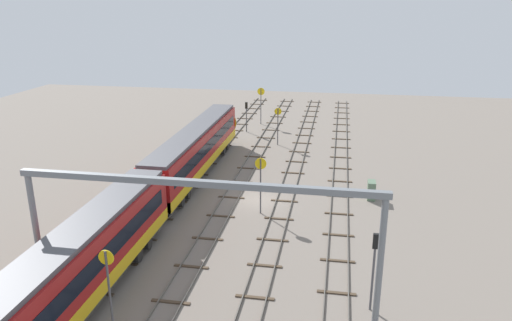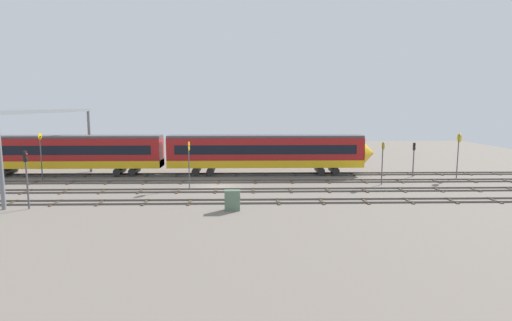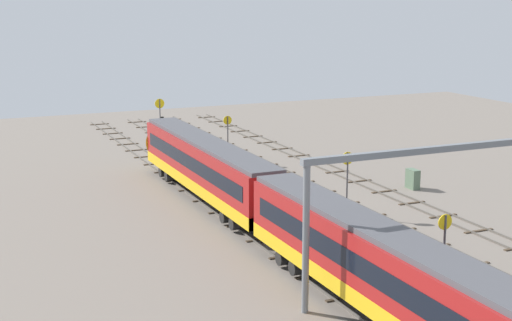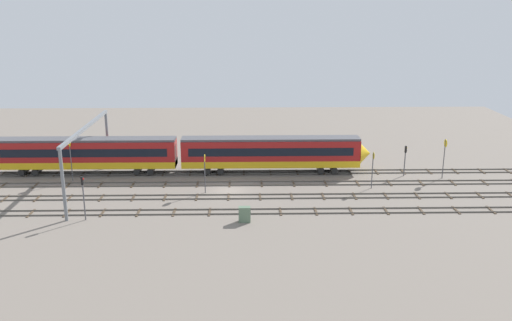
{
  "view_description": "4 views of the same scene",
  "coord_description": "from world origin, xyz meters",
  "px_view_note": "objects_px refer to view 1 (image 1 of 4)",
  "views": [
    {
      "loc": [
        -40.12,
        -6.87,
        17.12
      ],
      "look_at": [
        5.17,
        1.05,
        1.99
      ],
      "focal_mm": 34.08,
      "sensor_mm": 36.0,
      "label": 1
    },
    {
      "loc": [
        3.05,
        -43.38,
        8.65
      ],
      "look_at": [
        4.22,
        3.77,
        2.28
      ],
      "focal_mm": 28.91,
      "sensor_mm": 36.0,
      "label": 2
    },
    {
      "loc": [
        -49.19,
        27.09,
        16.02
      ],
      "look_at": [
        4.73,
        3.28,
        3.09
      ],
      "focal_mm": 52.3,
      "sensor_mm": 36.0,
      "label": 3
    },
    {
      "loc": [
        2.03,
        -64.56,
        22.59
      ],
      "look_at": [
        3.37,
        1.41,
        3.45
      ],
      "focal_mm": 38.62,
      "sensor_mm": 36.0,
      "label": 4
    }
  ],
  "objects_px": {
    "train": "(153,193)",
    "signal_light_trackside_departure": "(374,261)",
    "overhead_gantry": "(197,213)",
    "speed_sign_far_trackside": "(278,121)",
    "speed_sign_distant_end": "(261,100)",
    "signal_light_trackside_approach": "(246,112)",
    "relay_cabinet": "(371,190)",
    "speed_sign_mid_trackside": "(261,177)",
    "speed_sign_near_foreground": "(109,287)"
  },
  "relations": [
    {
      "from": "speed_sign_distant_end",
      "to": "relay_cabinet",
      "type": "distance_m",
      "value": 30.07
    },
    {
      "from": "speed_sign_distant_end",
      "to": "signal_light_trackside_approach",
      "type": "bearing_deg",
      "value": 165.8
    },
    {
      "from": "train",
      "to": "signal_light_trackside_departure",
      "type": "bearing_deg",
      "value": -118.03
    },
    {
      "from": "train",
      "to": "speed_sign_far_trackside",
      "type": "distance_m",
      "value": 25.13
    },
    {
      "from": "speed_sign_distant_end",
      "to": "relay_cabinet",
      "type": "relative_size",
      "value": 3.15
    },
    {
      "from": "speed_sign_far_trackside",
      "to": "speed_sign_near_foreground",
      "type": "bearing_deg",
      "value": 174.69
    },
    {
      "from": "train",
      "to": "signal_light_trackside_departure",
      "type": "height_order",
      "value": "train"
    },
    {
      "from": "speed_sign_near_foreground",
      "to": "signal_light_trackside_approach",
      "type": "height_order",
      "value": "speed_sign_near_foreground"
    },
    {
      "from": "speed_sign_near_foreground",
      "to": "overhead_gantry",
      "type": "bearing_deg",
      "value": -47.97
    },
    {
      "from": "overhead_gantry",
      "to": "speed_sign_far_trackside",
      "type": "height_order",
      "value": "overhead_gantry"
    },
    {
      "from": "speed_sign_distant_end",
      "to": "overhead_gantry",
      "type": "bearing_deg",
      "value": -175.01
    },
    {
      "from": "overhead_gantry",
      "to": "speed_sign_distant_end",
      "type": "height_order",
      "value": "overhead_gantry"
    },
    {
      "from": "speed_sign_distant_end",
      "to": "signal_light_trackside_departure",
      "type": "xyz_separation_m",
      "value": [
        -43.29,
        -13.6,
        -0.37
      ]
    },
    {
      "from": "speed_sign_distant_end",
      "to": "speed_sign_far_trackside",
      "type": "bearing_deg",
      "value": -159.62
    },
    {
      "from": "train",
      "to": "signal_light_trackside_approach",
      "type": "height_order",
      "value": "train"
    },
    {
      "from": "speed_sign_mid_trackside",
      "to": "speed_sign_far_trackside",
      "type": "relative_size",
      "value": 1.05
    },
    {
      "from": "overhead_gantry",
      "to": "signal_light_trackside_departure",
      "type": "distance_m",
      "value": 10.33
    },
    {
      "from": "speed_sign_near_foreground",
      "to": "speed_sign_mid_trackside",
      "type": "distance_m",
      "value": 18.25
    },
    {
      "from": "speed_sign_near_foreground",
      "to": "speed_sign_far_trackside",
      "type": "distance_m",
      "value": 38.52
    },
    {
      "from": "train",
      "to": "relay_cabinet",
      "type": "relative_size",
      "value": 29.86
    },
    {
      "from": "signal_light_trackside_approach",
      "to": "signal_light_trackside_departure",
      "type": "relative_size",
      "value": 0.84
    },
    {
      "from": "speed_sign_far_trackside",
      "to": "speed_sign_mid_trackside",
      "type": "bearing_deg",
      "value": -176.5
    },
    {
      "from": "train",
      "to": "speed_sign_mid_trackside",
      "type": "xyz_separation_m",
      "value": [
        3.45,
        -8.05,
        0.57
      ]
    },
    {
      "from": "speed_sign_far_trackside",
      "to": "signal_light_trackside_departure",
      "type": "relative_size",
      "value": 0.96
    },
    {
      "from": "train",
      "to": "speed_sign_far_trackside",
      "type": "height_order",
      "value": "train"
    },
    {
      "from": "speed_sign_mid_trackside",
      "to": "relay_cabinet",
      "type": "distance_m",
      "value": 10.8
    },
    {
      "from": "speed_sign_far_trackside",
      "to": "overhead_gantry",
      "type": "bearing_deg",
      "value": -179.78
    },
    {
      "from": "speed_sign_mid_trackside",
      "to": "signal_light_trackside_approach",
      "type": "distance_m",
      "value": 27.0
    },
    {
      "from": "speed_sign_near_foreground",
      "to": "relay_cabinet",
      "type": "relative_size",
      "value": 3.25
    },
    {
      "from": "overhead_gantry",
      "to": "relay_cabinet",
      "type": "distance_m",
      "value": 22.44
    },
    {
      "from": "speed_sign_distant_end",
      "to": "signal_light_trackside_departure",
      "type": "distance_m",
      "value": 45.38
    },
    {
      "from": "train",
      "to": "signal_light_trackside_approach",
      "type": "relative_size",
      "value": 12.2
    },
    {
      "from": "signal_light_trackside_approach",
      "to": "speed_sign_far_trackside",
      "type": "bearing_deg",
      "value": -137.56
    },
    {
      "from": "speed_sign_distant_end",
      "to": "speed_sign_mid_trackside",
      "type": "bearing_deg",
      "value": -170.69
    },
    {
      "from": "overhead_gantry",
      "to": "train",
      "type": "bearing_deg",
      "value": 32.6
    },
    {
      "from": "speed_sign_near_foreground",
      "to": "speed_sign_distant_end",
      "type": "relative_size",
      "value": 1.03
    },
    {
      "from": "speed_sign_far_trackside",
      "to": "relay_cabinet",
      "type": "relative_size",
      "value": 2.77
    },
    {
      "from": "speed_sign_distant_end",
      "to": "speed_sign_near_foreground",
      "type": "bearing_deg",
      "value": -179.71
    },
    {
      "from": "overhead_gantry",
      "to": "signal_light_trackside_approach",
      "type": "bearing_deg",
      "value": 7.26
    },
    {
      "from": "speed_sign_distant_end",
      "to": "signal_light_trackside_approach",
      "type": "height_order",
      "value": "speed_sign_distant_end"
    },
    {
      "from": "overhead_gantry",
      "to": "speed_sign_distant_end",
      "type": "relative_size",
      "value": 3.79
    },
    {
      "from": "train",
      "to": "overhead_gantry",
      "type": "height_order",
      "value": "overhead_gantry"
    },
    {
      "from": "train",
      "to": "speed_sign_distant_end",
      "type": "distance_m",
      "value": 34.61
    },
    {
      "from": "overhead_gantry",
      "to": "signal_light_trackside_approach",
      "type": "relative_size",
      "value": 4.88
    },
    {
      "from": "relay_cabinet",
      "to": "speed_sign_mid_trackside",
      "type": "bearing_deg",
      "value": 117.11
    },
    {
      "from": "speed_sign_mid_trackside",
      "to": "overhead_gantry",
      "type": "bearing_deg",
      "value": 175.45
    },
    {
      "from": "speed_sign_distant_end",
      "to": "relay_cabinet",
      "type": "height_order",
      "value": "speed_sign_distant_end"
    },
    {
      "from": "speed_sign_mid_trackside",
      "to": "speed_sign_far_trackside",
      "type": "bearing_deg",
      "value": 3.5
    },
    {
      "from": "speed_sign_distant_end",
      "to": "signal_light_trackside_departure",
      "type": "bearing_deg",
      "value": -162.56
    },
    {
      "from": "signal_light_trackside_departure",
      "to": "signal_light_trackside_approach",
      "type": "bearing_deg",
      "value": 21.03
    }
  ]
}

